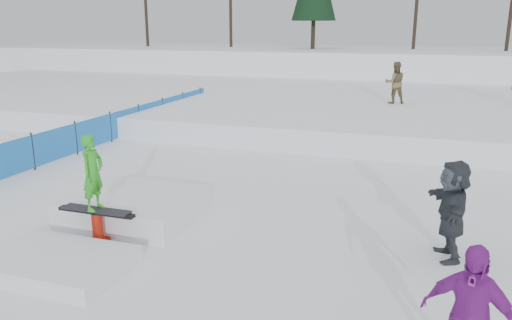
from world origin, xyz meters
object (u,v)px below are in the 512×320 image
(safety_fence, at_px, (111,127))
(walker_olive, at_px, (395,83))
(spectator_dark, at_px, (452,210))
(jib_rail_feature, at_px, (115,217))
(spectator_purple, at_px, (468,320))

(safety_fence, distance_m, walker_olive, 11.84)
(spectator_dark, xyz_separation_m, jib_rail_feature, (-6.30, -0.87, -0.60))
(spectator_dark, bearing_deg, jib_rail_feature, -92.68)
(safety_fence, height_order, spectator_purple, spectator_purple)
(spectator_purple, relative_size, spectator_dark, 0.99)
(safety_fence, xyz_separation_m, spectator_dark, (11.09, -6.03, 0.36))
(spectator_purple, bearing_deg, spectator_dark, 109.66)
(safety_fence, bearing_deg, jib_rail_feature, -55.25)
(walker_olive, xyz_separation_m, jib_rail_feature, (-4.49, -14.17, -1.38))
(safety_fence, height_order, jib_rail_feature, jib_rail_feature)
(spectator_dark, height_order, jib_rail_feature, jib_rail_feature)
(walker_olive, relative_size, jib_rail_feature, 0.40)
(walker_olive, xyz_separation_m, spectator_dark, (1.81, -13.30, -0.78))
(spectator_purple, bearing_deg, safety_fence, 158.53)
(spectator_dark, bearing_deg, walker_olive, 177.20)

